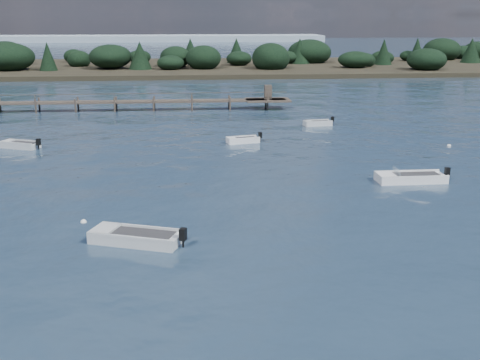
{
  "coord_description": "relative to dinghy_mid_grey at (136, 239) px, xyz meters",
  "views": [
    {
      "loc": [
        -5.27,
        -20.04,
        10.42
      ],
      "look_at": [
        -2.23,
        14.0,
        1.0
      ],
      "focal_mm": 45.0,
      "sensor_mm": 36.0,
      "label": 1
    }
  ],
  "objects": [
    {
      "name": "ground",
      "position": [
        7.8,
        53.04,
        -0.16
      ],
      "size": [
        400.0,
        400.0,
        0.0
      ],
      "primitive_type": "plane",
      "color": "#182839",
      "rests_on": "ground"
    },
    {
      "name": "tender_far_grey",
      "position": [
        -10.94,
        21.98,
        -0.0
      ],
      "size": [
        3.46,
        2.39,
        1.11
      ],
      "color": "#B5BBBD",
      "rests_on": "ground"
    },
    {
      "name": "dinghy_mid_grey",
      "position": [
        0.0,
        0.0,
        0.0
      ],
      "size": [
        4.7,
        3.0,
        1.18
      ],
      "color": "#B5BBBD",
      "rests_on": "ground"
    },
    {
      "name": "jetty",
      "position": [
        -13.94,
        41.03,
        0.82
      ],
      "size": [
        64.5,
        3.2,
        3.4
      ],
      "color": "#483D34",
      "rests_on": "ground"
    },
    {
      "name": "dinghy_mid_white_b",
      "position": [
        16.84,
        9.3,
        -0.01
      ],
      "size": [
        4.75,
        1.69,
        1.18
      ],
      "color": "white",
      "rests_on": "ground"
    },
    {
      "name": "far_headland",
      "position": [
        32.8,
        93.04,
        1.8
      ],
      "size": [
        190.0,
        40.0,
        5.8
      ],
      "color": "black",
      "rests_on": "ground"
    },
    {
      "name": "buoy_e",
      "position": [
        6.22,
        23.53,
        -0.16
      ],
      "size": [
        0.32,
        0.32,
        0.32
      ],
      "primitive_type": "sphere",
      "color": "white",
      "rests_on": "ground"
    },
    {
      "name": "tender_far_white",
      "position": [
        7.2,
        22.41,
        -0.01
      ],
      "size": [
        3.09,
        1.63,
        1.03
      ],
      "color": "white",
      "rests_on": "ground"
    },
    {
      "name": "buoy_c",
      "position": [
        -2.95,
        3.13,
        -0.16
      ],
      "size": [
        0.32,
        0.32,
        0.32
      ],
      "primitive_type": "sphere",
      "color": "white",
      "rests_on": "ground"
    },
    {
      "name": "buoy_extra_a",
      "position": [
        23.95,
        19.61,
        -0.16
      ],
      "size": [
        0.32,
        0.32,
        0.32
      ],
      "primitive_type": "sphere",
      "color": "white",
      "rests_on": "ground"
    },
    {
      "name": "tender_far_grey_b",
      "position": [
        15.2,
        29.86,
        -0.01
      ],
      "size": [
        3.09,
        1.5,
        1.04
      ],
      "color": "#B5BBBD",
      "rests_on": "ground"
    }
  ]
}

